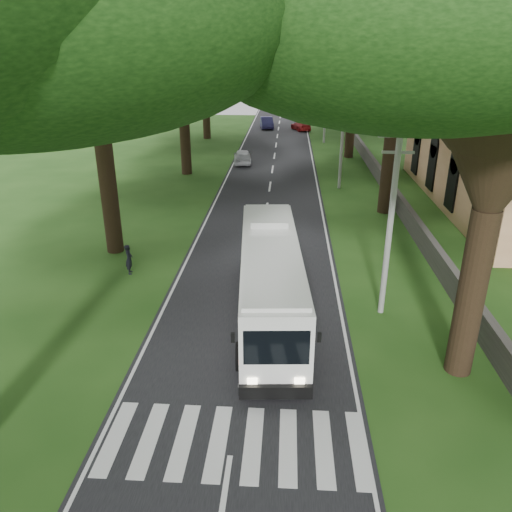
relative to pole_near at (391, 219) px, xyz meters
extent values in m
plane|color=#1E4413|center=(-5.50, -6.00, -4.18)|extent=(140.00, 140.00, 0.00)
cube|color=black|center=(-5.50, 19.00, -4.17)|extent=(8.00, 120.00, 0.04)
cube|color=silver|center=(-5.50, -8.00, -4.18)|extent=(8.00, 3.00, 0.01)
cube|color=#383533|center=(3.50, 18.00, -3.58)|extent=(0.35, 50.00, 1.20)
cylinder|color=gray|center=(0.00, 0.00, -0.18)|extent=(0.24, 0.24, 8.00)
cube|color=gray|center=(0.00, 0.00, 3.22)|extent=(1.60, 0.10, 0.10)
cube|color=gray|center=(0.00, 0.00, 2.62)|extent=(1.20, 0.10, 0.10)
cylinder|color=gray|center=(0.00, 20.00, -0.18)|extent=(0.24, 0.24, 8.00)
cube|color=gray|center=(0.00, 20.00, 3.22)|extent=(1.60, 0.10, 0.10)
cube|color=gray|center=(0.00, 20.00, 2.62)|extent=(1.20, 0.10, 0.10)
cylinder|color=gray|center=(0.00, 40.00, -0.18)|extent=(0.24, 0.24, 8.00)
cube|color=gray|center=(0.00, 40.00, 3.22)|extent=(1.60, 0.10, 0.10)
cube|color=gray|center=(0.00, 40.00, 2.62)|extent=(1.20, 0.10, 0.10)
cylinder|color=black|center=(-13.50, 6.00, -1.05)|extent=(0.90, 0.90, 6.25)
cone|color=black|center=(-13.50, 6.00, 3.97)|extent=(3.20, 3.20, 3.80)
cylinder|color=black|center=(-13.00, 24.00, -1.32)|extent=(0.90, 0.90, 5.71)
cone|color=black|center=(-13.00, 24.00, 3.43)|extent=(3.20, 3.20, 3.80)
ellipsoid|color=black|center=(-13.00, 24.00, 7.51)|extent=(15.25, 15.25, 6.41)
cylinder|color=black|center=(-14.00, 42.00, -1.33)|extent=(0.90, 0.90, 5.71)
cone|color=black|center=(-14.00, 42.00, 3.43)|extent=(3.20, 3.20, 3.80)
ellipsoid|color=black|center=(-14.00, 42.00, 7.50)|extent=(14.95, 14.95, 6.28)
cylinder|color=black|center=(2.00, -4.00, -1.24)|extent=(0.90, 0.90, 5.88)
cone|color=black|center=(2.00, -4.00, 3.60)|extent=(3.20, 3.20, 3.80)
cylinder|color=black|center=(2.50, 14.00, -1.01)|extent=(0.90, 0.90, 6.34)
cone|color=black|center=(2.50, 14.00, 4.06)|extent=(3.20, 3.20, 3.80)
cylinder|color=black|center=(2.00, 32.00, -1.20)|extent=(0.90, 0.90, 5.96)
cone|color=black|center=(2.00, 32.00, 3.68)|extent=(3.20, 3.20, 3.80)
ellipsoid|color=black|center=(2.00, 32.00, 8.07)|extent=(14.11, 14.11, 5.93)
cylinder|color=black|center=(3.00, 50.00, -1.54)|extent=(0.90, 0.90, 5.29)
cone|color=black|center=(3.00, 50.00, 3.01)|extent=(3.20, 3.20, 3.80)
ellipsoid|color=black|center=(3.00, 50.00, 6.57)|extent=(14.56, 14.56, 6.11)
cube|color=white|center=(-4.70, -0.67, -2.41)|extent=(3.08, 11.18, 2.72)
cube|color=black|center=(-4.72, -0.39, -2.02)|extent=(2.99, 9.17, 1.01)
cube|color=black|center=(-4.70, -0.67, -3.72)|extent=(3.12, 11.23, 0.32)
cube|color=red|center=(-4.70, -0.67, -3.03)|extent=(3.05, 10.08, 0.17)
cube|color=white|center=(-4.70, -0.67, -0.99)|extent=(2.85, 10.62, 0.17)
cylinder|color=black|center=(-5.59, -4.42, -3.67)|extent=(0.39, 1.03, 1.01)
cylinder|color=black|center=(-3.29, -4.26, -3.67)|extent=(0.39, 1.03, 1.01)
cylinder|color=black|center=(-6.10, 2.74, -3.67)|extent=(0.39, 1.03, 1.01)
cylinder|color=black|center=(-3.80, 2.90, -3.67)|extent=(0.39, 1.03, 1.01)
imported|color=silver|center=(-8.42, 28.15, -3.47)|extent=(2.01, 4.15, 1.37)
imported|color=navy|center=(-7.12, 50.24, -3.41)|extent=(2.12, 4.64, 1.47)
imported|color=maroon|center=(-2.50, 48.67, -3.54)|extent=(2.98, 4.56, 1.23)
imported|color=black|center=(-11.82, 3.16, -3.42)|extent=(0.48, 0.62, 1.52)
camera|label=1|loc=(-4.11, -18.96, 6.33)|focal=35.00mm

